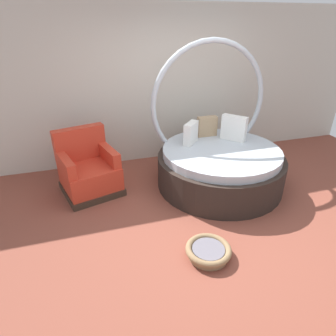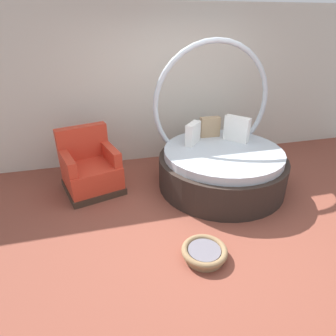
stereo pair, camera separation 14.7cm
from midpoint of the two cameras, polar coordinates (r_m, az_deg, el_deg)
name	(u,v)px [view 2 (the right image)]	position (r m, az deg, el deg)	size (l,w,h in m)	color
ground_plane	(209,223)	(3.81, 9.42, -10.94)	(8.00, 8.00, 0.02)	brown
back_wall	(167,86)	(5.20, 0.68, 16.10)	(8.00, 0.12, 2.63)	beige
round_daybed	(220,160)	(4.50, 11.43, 1.54)	(1.95, 1.95, 2.14)	#2D231E
red_armchair	(90,169)	(4.45, -14.48, -0.27)	(0.99, 0.99, 0.94)	#38281E
pet_basket	(204,252)	(3.28, 8.65, -16.45)	(0.51, 0.51, 0.13)	#8E704C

